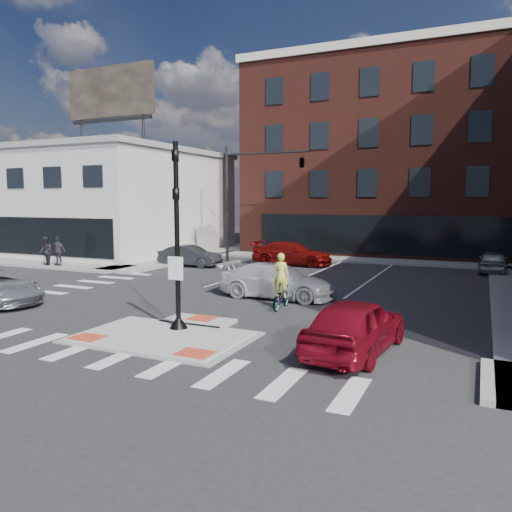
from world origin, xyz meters
The scene contains 18 objects.
ground centered at (0.00, 0.00, 0.00)m, with size 120.00×120.00×0.00m, color #28282B.
refuge_island centered at (0.00, -0.26, 0.05)m, with size 5.40×4.65×0.13m.
sidewalk_nw centered at (-16.76, 15.29, 0.08)m, with size 23.50×20.50×0.15m.
sidewalk_n centered at (3.00, 22.00, 0.07)m, with size 26.00×3.00×0.15m, color gray.
building_nw centered at (-21.98, 19.98, 4.23)m, with size 20.40×16.40×14.40m.
building_n centered at (3.00, 31.99, 7.80)m, with size 24.40×18.40×15.50m.
building_far_left centered at (-4.00, 52.00, 5.00)m, with size 10.00×12.00×10.00m, color slate.
building_far_right centered at (9.00, 54.00, 6.00)m, with size 12.00×12.00×12.00m, color brown.
signal_pole centered at (0.00, 0.40, 2.36)m, with size 0.60×0.60×5.98m.
mast_arm_signal centered at (-3.47, 18.00, 6.21)m, with size 6.10×2.24×8.00m.
red_sedan centered at (5.78, 0.52, 0.79)m, with size 1.87×4.64×1.58m, color maroon.
white_pickup centered at (0.77, 7.00, 0.75)m, with size 2.11×5.18×1.50m, color silver.
bg_car_dark centered at (-8.37, 14.46, 0.68)m, with size 1.44×4.13×1.36m, color #28282E.
bg_car_silver centered at (9.50, 19.33, 0.66)m, with size 1.57×3.90×1.33m, color #A3A6AA.
bg_car_red centered at (-2.55, 17.75, 0.77)m, with size 2.16×5.31×1.54m, color maroon.
cyclist centered at (1.75, 5.01, 0.75)m, with size 0.71×1.79×2.22m.
pedestrian_a centered at (-16.28, 10.00, 1.07)m, with size 0.89×0.70×1.84m, color black.
pedestrian_b centered at (-15.57, 10.32, 1.07)m, with size 1.07×0.45×1.83m, color #342D38.
Camera 1 is at (8.90, -13.00, 4.26)m, focal length 35.00 mm.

